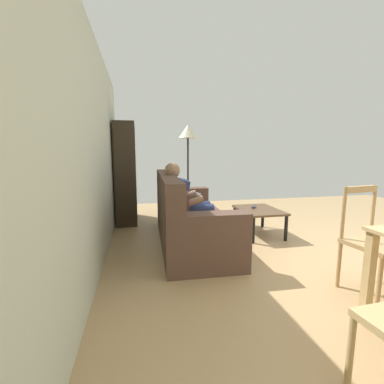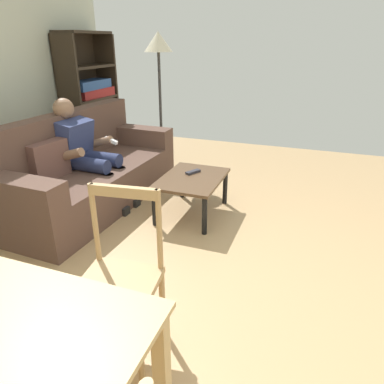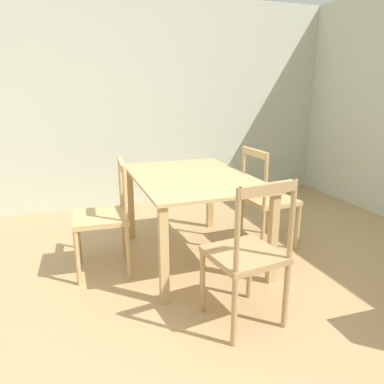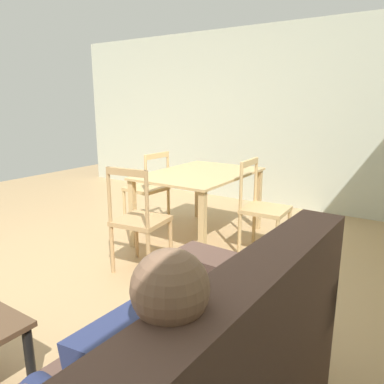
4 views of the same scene
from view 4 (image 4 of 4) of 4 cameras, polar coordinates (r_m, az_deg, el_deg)
ground_plane at (r=3.58m, az=-18.65°, el=-11.67°), size 8.46×8.46×0.00m
wall_side at (r=5.78m, az=6.74°, el=11.41°), size 0.12×6.06×2.53m
dining_table at (r=4.05m, az=1.22°, el=1.60°), size 1.35×0.95×0.74m
dining_chair_near_wall at (r=3.76m, az=10.82°, el=-2.49°), size 0.44×0.44×0.93m
dining_chair_facing_couch at (r=3.32m, az=-8.11°, el=-4.39°), size 0.47×0.47×0.96m
dining_chair_by_doorway at (r=4.52m, az=-6.80°, el=0.49°), size 0.45×0.45×0.91m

